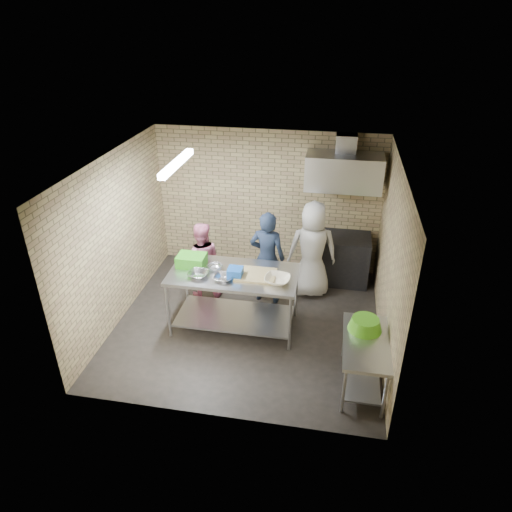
# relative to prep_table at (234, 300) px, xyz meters

# --- Properties ---
(floor) EXTENTS (4.20, 4.20, 0.00)m
(floor) POSITION_rel_prep_table_xyz_m (0.20, 0.11, -0.49)
(floor) COLOR black
(floor) RESTS_ON ground
(ceiling) EXTENTS (4.20, 4.20, 0.00)m
(ceiling) POSITION_rel_prep_table_xyz_m (0.20, 0.11, 2.21)
(ceiling) COLOR black
(ceiling) RESTS_ON ground
(back_wall) EXTENTS (4.20, 0.06, 2.70)m
(back_wall) POSITION_rel_prep_table_xyz_m (0.20, 2.11, 0.86)
(back_wall) COLOR tan
(back_wall) RESTS_ON ground
(front_wall) EXTENTS (4.20, 0.06, 2.70)m
(front_wall) POSITION_rel_prep_table_xyz_m (0.20, -1.89, 0.86)
(front_wall) COLOR tan
(front_wall) RESTS_ON ground
(left_wall) EXTENTS (0.06, 4.00, 2.70)m
(left_wall) POSITION_rel_prep_table_xyz_m (-1.90, 0.11, 0.86)
(left_wall) COLOR tan
(left_wall) RESTS_ON ground
(right_wall) EXTENTS (0.06, 4.00, 2.70)m
(right_wall) POSITION_rel_prep_table_xyz_m (2.30, 0.11, 0.86)
(right_wall) COLOR tan
(right_wall) RESTS_ON ground
(prep_table) EXTENTS (1.98, 0.99, 0.99)m
(prep_table) POSITION_rel_prep_table_xyz_m (0.00, 0.00, 0.00)
(prep_table) COLOR silver
(prep_table) RESTS_ON floor
(side_counter) EXTENTS (0.60, 1.20, 0.75)m
(side_counter) POSITION_rel_prep_table_xyz_m (2.00, -0.99, -0.12)
(side_counter) COLOR silver
(side_counter) RESTS_ON floor
(stove) EXTENTS (1.20, 0.70, 0.90)m
(stove) POSITION_rel_prep_table_xyz_m (1.55, 1.76, -0.04)
(stove) COLOR black
(stove) RESTS_ON floor
(range_hood) EXTENTS (1.30, 0.60, 0.60)m
(range_hood) POSITION_rel_prep_table_xyz_m (1.55, 1.81, 1.61)
(range_hood) COLOR silver
(range_hood) RESTS_ON back_wall
(hood_duct) EXTENTS (0.35, 0.30, 0.30)m
(hood_duct) POSITION_rel_prep_table_xyz_m (1.55, 1.96, 2.06)
(hood_duct) COLOR #A5A8AD
(hood_duct) RESTS_ON back_wall
(wall_shelf) EXTENTS (0.80, 0.20, 0.04)m
(wall_shelf) POSITION_rel_prep_table_xyz_m (1.85, 2.00, 1.43)
(wall_shelf) COLOR #3F2B19
(wall_shelf) RESTS_ON back_wall
(fluorescent_fixture) EXTENTS (0.10, 1.25, 0.08)m
(fluorescent_fixture) POSITION_rel_prep_table_xyz_m (-0.80, 0.11, 2.15)
(fluorescent_fixture) COLOR white
(fluorescent_fixture) RESTS_ON ceiling
(green_crate) EXTENTS (0.44, 0.33, 0.18)m
(green_crate) POSITION_rel_prep_table_xyz_m (-0.70, 0.12, 0.58)
(green_crate) COLOR #2D921B
(green_crate) RESTS_ON prep_table
(blue_tub) EXTENTS (0.22, 0.22, 0.14)m
(blue_tub) POSITION_rel_prep_table_xyz_m (0.05, -0.10, 0.57)
(blue_tub) COLOR #1750AD
(blue_tub) RESTS_ON prep_table
(cutting_board) EXTENTS (0.60, 0.46, 0.03)m
(cutting_board) POSITION_rel_prep_table_xyz_m (0.35, -0.02, 0.51)
(cutting_board) COLOR tan
(cutting_board) RESTS_ON prep_table
(mixing_bowl_a) EXTENTS (0.34, 0.34, 0.08)m
(mixing_bowl_a) POSITION_rel_prep_table_xyz_m (-0.50, -0.20, 0.53)
(mixing_bowl_a) COLOR #AAACB1
(mixing_bowl_a) RESTS_ON prep_table
(mixing_bowl_b) EXTENTS (0.26, 0.26, 0.07)m
(mixing_bowl_b) POSITION_rel_prep_table_xyz_m (-0.30, 0.05, 0.53)
(mixing_bowl_b) COLOR silver
(mixing_bowl_b) RESTS_ON prep_table
(mixing_bowl_c) EXTENTS (0.31, 0.31, 0.07)m
(mixing_bowl_c) POSITION_rel_prep_table_xyz_m (-0.10, -0.22, 0.53)
(mixing_bowl_c) COLOR #B2B3B9
(mixing_bowl_c) RESTS_ON prep_table
(ceramic_bowl) EXTENTS (0.42, 0.42, 0.09)m
(ceramic_bowl) POSITION_rel_prep_table_xyz_m (0.70, -0.15, 0.54)
(ceramic_bowl) COLOR beige
(ceramic_bowl) RESTS_ON prep_table
(green_basin) EXTENTS (0.46, 0.46, 0.17)m
(green_basin) POSITION_rel_prep_table_xyz_m (1.98, -0.74, 0.34)
(green_basin) COLOR #59C626
(green_basin) RESTS_ON side_counter
(bottle_red) EXTENTS (0.07, 0.07, 0.18)m
(bottle_red) POSITION_rel_prep_table_xyz_m (1.60, 2.00, 1.54)
(bottle_red) COLOR #B22619
(bottle_red) RESTS_ON wall_shelf
(bottle_green) EXTENTS (0.06, 0.06, 0.15)m
(bottle_green) POSITION_rel_prep_table_xyz_m (2.00, 2.00, 1.52)
(bottle_green) COLOR green
(bottle_green) RESTS_ON wall_shelf
(man_navy) EXTENTS (0.65, 0.46, 1.67)m
(man_navy) POSITION_rel_prep_table_xyz_m (0.39, 0.84, 0.34)
(man_navy) COLOR black
(man_navy) RESTS_ON floor
(woman_pink) EXTENTS (0.79, 0.68, 1.40)m
(woman_pink) POSITION_rel_prep_table_xyz_m (-0.76, 0.79, 0.21)
(woman_pink) COLOR pink
(woman_pink) RESTS_ON floor
(woman_white) EXTENTS (0.92, 0.67, 1.74)m
(woman_white) POSITION_rel_prep_table_xyz_m (1.12, 1.20, 0.38)
(woman_white) COLOR silver
(woman_white) RESTS_ON floor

